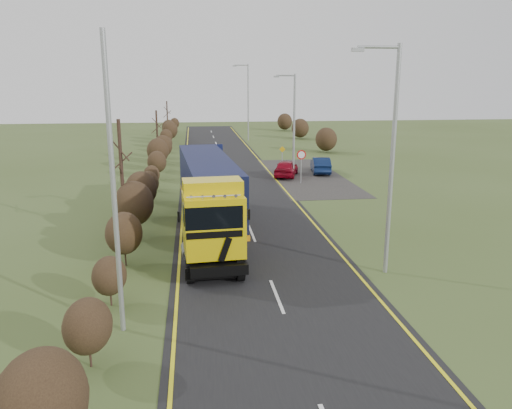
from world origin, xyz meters
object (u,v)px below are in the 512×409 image
object	(u,v)px
car_blue_sedan	(321,165)
lorry	(209,192)
speed_sign	(301,160)
car_red_hatchback	(286,168)
streetlight_near	(390,152)

from	to	relation	value
car_blue_sedan	lorry	bearing A→B (deg)	67.31
lorry	car_blue_sedan	world-z (taller)	lorry
lorry	speed_sign	world-z (taller)	lorry
car_red_hatchback	lorry	bearing A→B (deg)	84.44
lorry	speed_sign	size ratio (longest dim) A/B	5.47
streetlight_near	car_blue_sedan	bearing A→B (deg)	82.02
lorry	car_blue_sedan	distance (m)	19.94
streetlight_near	lorry	bearing A→B (deg)	138.06
car_blue_sedan	speed_sign	bearing A→B (deg)	66.82
speed_sign	car_blue_sedan	bearing A→B (deg)	58.26
lorry	car_red_hatchback	bearing A→B (deg)	61.62
lorry	car_red_hatchback	world-z (taller)	lorry
lorry	streetlight_near	xyz separation A→B (m)	(7.04, -6.33, 2.83)
lorry	car_red_hatchback	distance (m)	17.27
lorry	streetlight_near	distance (m)	9.88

